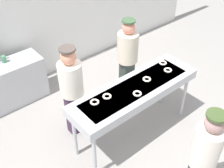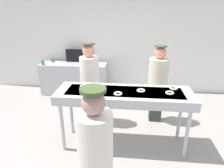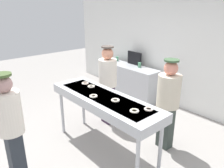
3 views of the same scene
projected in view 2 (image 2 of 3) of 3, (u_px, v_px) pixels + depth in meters
name	position (u px, v px, depth m)	size (l,w,h in m)	color
ground_plane	(123.00, 143.00, 3.41)	(16.00, 16.00, 0.00)	#9E9993
back_wall	(128.00, 34.00, 5.15)	(8.00, 0.12, 3.14)	white
fryer_conveyor	(124.00, 96.00, 3.08)	(2.14, 0.65, 1.00)	#B7BABF
sugar_donut_0	(174.00, 88.00, 3.12)	(0.13, 0.13, 0.03)	#F7E2D0
sugar_donut_1	(141.00, 91.00, 3.03)	(0.13, 0.13, 0.03)	white
sugar_donut_2	(84.00, 86.00, 3.21)	(0.13, 0.13, 0.03)	#FEE4CF
sugar_donut_3	(170.00, 93.00, 2.95)	(0.13, 0.13, 0.03)	white
sugar_donut_4	(118.00, 94.00, 2.92)	(0.13, 0.13, 0.03)	white
sugar_donut_5	(96.00, 87.00, 3.17)	(0.13, 0.13, 0.03)	silver
worker_baker	(90.00, 79.00, 3.75)	(0.36, 0.36, 1.63)	#38253F
worker_assistant	(158.00, 79.00, 3.81)	(0.38, 0.38, 1.58)	#303A35
customer_waiting	(96.00, 157.00, 1.82)	(0.33, 0.33, 1.62)	#282E36
prep_counter	(74.00, 79.00, 5.29)	(1.76, 0.50, 0.84)	#B7BABF
paper_cup_0	(84.00, 61.00, 5.17)	(0.08, 0.08, 0.13)	#4C8C66
paper_cup_1	(52.00, 60.00, 5.29)	(0.08, 0.08, 0.13)	#4C8C66
paper_cup_2	(43.00, 62.00, 5.03)	(0.08, 0.08, 0.13)	#4C8C66
menu_display	(75.00, 56.00, 5.26)	(0.47, 0.04, 0.35)	black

